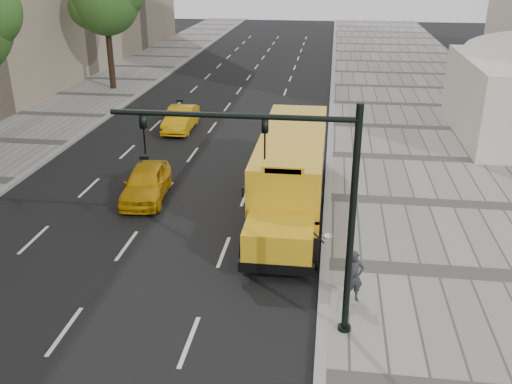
# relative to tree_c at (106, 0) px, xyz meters

# --- Properties ---
(ground) EXTENTS (140.00, 140.00, 0.00)m
(ground) POSITION_rel_tree_c_xyz_m (10.41, -18.99, -6.47)
(ground) COLOR black
(ground) RESTS_ON ground
(sidewalk_museum) EXTENTS (12.00, 140.00, 0.15)m
(sidewalk_museum) POSITION_rel_tree_c_xyz_m (22.41, -18.99, -6.40)
(sidewalk_museum) COLOR gray
(sidewalk_museum) RESTS_ON ground
(curb_museum) EXTENTS (0.30, 140.00, 0.15)m
(curb_museum) POSITION_rel_tree_c_xyz_m (16.41, -18.99, -6.40)
(curb_museum) COLOR gray
(curb_museum) RESTS_ON ground
(curb_far) EXTENTS (0.30, 140.00, 0.15)m
(curb_far) POSITION_rel_tree_c_xyz_m (2.41, -18.99, -6.40)
(curb_far) COLOR gray
(curb_far) RESTS_ON ground
(tree_c) EXTENTS (5.46, 4.85, 8.86)m
(tree_c) POSITION_rel_tree_c_xyz_m (0.00, 0.00, 0.00)
(tree_c) COLOR black
(tree_c) RESTS_ON ground
(school_bus) EXTENTS (2.96, 11.56, 3.19)m
(school_bus) POSITION_rel_tree_c_xyz_m (14.91, -19.69, -4.71)
(school_bus) COLOR gold
(school_bus) RESTS_ON ground
(taxi_near) EXTENTS (2.09, 4.29, 1.41)m
(taxi_near) POSITION_rel_tree_c_xyz_m (8.83, -19.78, -5.77)
(taxi_near) COLOR #D39508
(taxi_near) RESTS_ON ground
(taxi_far) EXTENTS (1.54, 4.14, 1.35)m
(taxi_far) POSITION_rel_tree_c_xyz_m (7.70, -9.71, -5.80)
(taxi_far) COLOR #D39508
(taxi_far) RESTS_ON ground
(pedestrian) EXTENTS (0.67, 0.53, 1.60)m
(pedestrian) POSITION_rel_tree_c_xyz_m (17.25, -26.64, -5.53)
(pedestrian) COLOR #2A2B31
(pedestrian) RESTS_ON sidewalk_museum
(traffic_signal) EXTENTS (6.18, 0.36, 6.40)m
(traffic_signal) POSITION_rel_tree_c_xyz_m (15.60, -28.10, -2.38)
(traffic_signal) COLOR black
(traffic_signal) RESTS_ON ground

